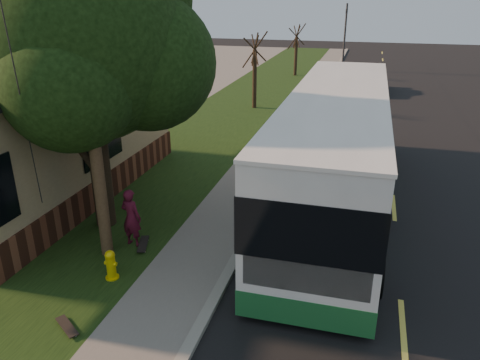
# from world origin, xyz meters

# --- Properties ---
(ground) EXTENTS (120.00, 120.00, 0.00)m
(ground) POSITION_xyz_m (0.00, 0.00, 0.00)
(ground) COLOR black
(ground) RESTS_ON ground
(road) EXTENTS (8.00, 80.00, 0.01)m
(road) POSITION_xyz_m (4.00, 10.00, 0.01)
(road) COLOR black
(road) RESTS_ON ground
(curb) EXTENTS (0.25, 80.00, 0.12)m
(curb) POSITION_xyz_m (0.00, 10.00, 0.06)
(curb) COLOR gray
(curb) RESTS_ON ground
(sidewalk) EXTENTS (2.00, 80.00, 0.08)m
(sidewalk) POSITION_xyz_m (-1.00, 10.00, 0.04)
(sidewalk) COLOR slate
(sidewalk) RESTS_ON ground
(grass_verge) EXTENTS (5.00, 80.00, 0.07)m
(grass_verge) POSITION_xyz_m (-4.50, 10.00, 0.04)
(grass_verge) COLOR black
(grass_verge) RESTS_ON ground
(fire_hydrant) EXTENTS (0.32, 0.32, 0.74)m
(fire_hydrant) POSITION_xyz_m (-2.60, 0.00, 0.43)
(fire_hydrant) COLOR yellow
(fire_hydrant) RESTS_ON grass_verge
(utility_pole) EXTENTS (2.86, 3.21, 9.07)m
(utility_pole) POSITION_xyz_m (-3.31, 0.99, 4.63)
(utility_pole) COLOR #473321
(utility_pole) RESTS_ON ground
(leafy_tree) EXTENTS (6.30, 6.00, 7.80)m
(leafy_tree) POSITION_xyz_m (-4.17, 2.65, 5.17)
(leafy_tree) COLOR black
(leafy_tree) RESTS_ON grass_verge
(bare_tree_near) EXTENTS (1.38, 1.21, 4.31)m
(bare_tree_near) POSITION_xyz_m (-3.50, 18.00, 2.15)
(bare_tree_near) COLOR black
(bare_tree_near) RESTS_ON grass_verge
(bare_tree_far) EXTENTS (1.38, 1.21, 4.03)m
(bare_tree_far) POSITION_xyz_m (-3.00, 30.00, 2.00)
(bare_tree_far) COLOR black
(bare_tree_far) RESTS_ON grass_verge
(traffic_signal) EXTENTS (0.18, 0.22, 5.50)m
(traffic_signal) POSITION_xyz_m (0.50, 34.00, 3.16)
(traffic_signal) COLOR #2D2D30
(traffic_signal) RESTS_ON ground
(transit_bus) EXTENTS (3.07, 13.31, 3.60)m
(transit_bus) POSITION_xyz_m (2.03, 5.92, 1.92)
(transit_bus) COLOR silver
(transit_bus) RESTS_ON ground
(skateboarder) EXTENTS (0.64, 0.48, 1.61)m
(skateboarder) POSITION_xyz_m (-2.85, 1.58, 0.87)
(skateboarder) COLOR #4E0F23
(skateboarder) RESTS_ON grass_verge
(skateboard_main) EXTENTS (0.49, 0.90, 0.08)m
(skateboard_main) POSITION_xyz_m (-2.56, 1.56, 0.13)
(skateboard_main) COLOR black
(skateboard_main) RESTS_ON grass_verge
(skateboard_spare) EXTENTS (0.76, 0.61, 0.07)m
(skateboard_spare) POSITION_xyz_m (-2.56, -1.86, 0.13)
(skateboard_spare) COLOR black
(skateboard_spare) RESTS_ON grass_verge
(dumpster) EXTENTS (1.61, 1.33, 1.32)m
(dumpster) POSITION_xyz_m (-8.04, 4.04, 0.70)
(dumpster) COLOR black
(dumpster) RESTS_ON building_lot
(distant_car) EXTENTS (1.79, 4.44, 1.51)m
(distant_car) POSITION_xyz_m (3.14, 24.94, 0.76)
(distant_car) COLOR black
(distant_car) RESTS_ON ground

